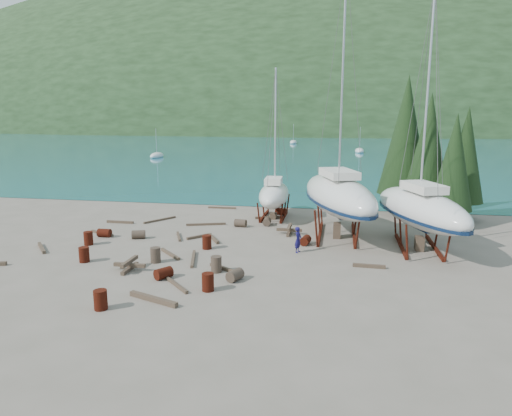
% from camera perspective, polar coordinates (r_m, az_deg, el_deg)
% --- Properties ---
extents(ground, '(600.00, 600.00, 0.00)m').
position_cam_1_polar(ground, '(27.44, -2.19, -6.08)').
color(ground, '#665E51').
rests_on(ground, ground).
extents(bay_water, '(700.00, 700.00, 0.00)m').
position_cam_1_polar(bay_water, '(340.66, 9.62, 9.99)').
color(bay_water, '#1C6D8C').
rests_on(bay_water, ground).
extents(far_hill, '(800.00, 360.00, 110.00)m').
position_cam_1_polar(far_hill, '(345.66, 9.63, 10.01)').
color(far_hill, black).
rests_on(far_hill, ground).
extents(far_house_left, '(6.60, 5.60, 5.60)m').
position_cam_1_polar(far_house_left, '(225.38, -6.63, 10.10)').
color(far_house_left, beige).
rests_on(far_house_left, ground).
extents(far_house_center, '(6.60, 5.60, 5.60)m').
position_cam_1_polar(far_house_center, '(217.11, 3.68, 10.10)').
color(far_house_center, beige).
rests_on(far_house_center, ground).
extents(far_house_right, '(6.60, 5.60, 5.60)m').
position_cam_1_polar(far_house_right, '(216.94, 17.10, 9.63)').
color(far_house_right, beige).
rests_on(far_house_right, ground).
extents(cypress_near_right, '(3.60, 3.60, 10.00)m').
position_cam_1_polar(cypress_near_right, '(38.19, 20.74, 7.03)').
color(cypress_near_right, black).
rests_on(cypress_near_right, ground).
extents(cypress_mid_right, '(3.06, 3.06, 8.50)m').
position_cam_1_polar(cypress_mid_right, '(36.61, 23.50, 5.29)').
color(cypress_mid_right, black).
rests_on(cypress_mid_right, ground).
extents(cypress_back_left, '(4.14, 4.14, 11.50)m').
position_cam_1_polar(cypress_back_left, '(39.89, 18.19, 8.62)').
color(cypress_back_left, black).
rests_on(cypress_back_left, ground).
extents(cypress_far_right, '(3.24, 3.24, 9.00)m').
position_cam_1_polar(cypress_far_right, '(39.84, 24.70, 6.04)').
color(cypress_far_right, black).
rests_on(cypress_far_right, ground).
extents(moored_boat_left, '(2.00, 5.00, 6.05)m').
position_cam_1_polar(moored_boat_left, '(93.03, -12.28, 6.40)').
color(moored_boat_left, silver).
rests_on(moored_boat_left, ground).
extents(moored_boat_mid, '(2.00, 5.00, 6.05)m').
position_cam_1_polar(moored_boat_mid, '(105.89, 12.80, 6.98)').
color(moored_boat_mid, silver).
rests_on(moored_boat_mid, ground).
extents(moored_boat_far, '(2.00, 5.00, 6.05)m').
position_cam_1_polar(moored_boat_far, '(136.44, 4.68, 8.18)').
color(moored_boat_far, silver).
rests_on(moored_boat_far, ground).
extents(large_sailboat_near, '(6.82, 11.95, 18.08)m').
position_cam_1_polar(large_sailboat_near, '(31.92, 10.24, 1.64)').
color(large_sailboat_near, silver).
rests_on(large_sailboat_near, ground).
extents(large_sailboat_far, '(6.14, 10.43, 15.88)m').
position_cam_1_polar(large_sailboat_far, '(30.28, 19.87, -0.02)').
color(large_sailboat_far, silver).
rests_on(large_sailboat_far, ground).
extents(small_sailboat_shore, '(2.70, 7.57, 11.94)m').
position_cam_1_polar(small_sailboat_shore, '(37.22, 2.27, 1.74)').
color(small_sailboat_shore, silver).
rests_on(small_sailboat_shore, ground).
extents(worker, '(0.53, 0.67, 1.61)m').
position_cam_1_polar(worker, '(28.15, 5.28, -3.96)').
color(worker, '#15114C').
rests_on(worker, ground).
extents(drum_0, '(0.58, 0.58, 0.88)m').
position_cam_1_polar(drum_0, '(28.11, -20.69, -5.47)').
color(drum_0, '#541A0E').
rests_on(drum_0, ground).
extents(drum_1, '(0.88, 1.04, 0.58)m').
position_cam_1_polar(drum_1, '(23.53, -2.64, -8.38)').
color(drum_1, '#2D2823').
rests_on(drum_1, ground).
extents(drum_2, '(0.88, 0.58, 0.58)m').
position_cam_1_polar(drum_2, '(33.33, -18.42, -2.97)').
color(drum_2, '#541A0E').
rests_on(drum_2, ground).
extents(drum_3, '(0.58, 0.58, 0.88)m').
position_cam_1_polar(drum_3, '(21.27, -18.86, -10.80)').
color(drum_3, '#541A0E').
rests_on(drum_3, ground).
extents(drum_4, '(0.93, 0.66, 0.58)m').
position_cam_1_polar(drum_4, '(38.67, 3.11, -0.43)').
color(drum_4, '#541A0E').
rests_on(drum_4, ground).
extents(drum_5, '(0.58, 0.58, 0.88)m').
position_cam_1_polar(drum_5, '(24.76, -4.99, -7.02)').
color(drum_5, '#2D2823').
rests_on(drum_5, ground).
extents(drum_6, '(0.74, 0.97, 0.58)m').
position_cam_1_polar(drum_6, '(29.95, 6.19, -4.04)').
color(drum_6, '#541A0E').
rests_on(drum_6, ground).
extents(drum_7, '(0.58, 0.58, 0.88)m').
position_cam_1_polar(drum_7, '(22.28, -6.03, -9.19)').
color(drum_7, '#541A0E').
rests_on(drum_7, ground).
extents(drum_8, '(0.58, 0.58, 0.88)m').
position_cam_1_polar(drum_8, '(31.66, -20.22, -3.57)').
color(drum_8, '#541A0E').
rests_on(drum_8, ground).
extents(drum_9, '(0.94, 0.68, 0.58)m').
position_cam_1_polar(drum_9, '(34.50, -1.95, -1.89)').
color(drum_9, '#2D2823').
rests_on(drum_9, ground).
extents(drum_11, '(0.62, 0.91, 0.58)m').
position_cam_1_polar(drum_11, '(34.96, 1.40, -1.71)').
color(drum_11, '#2D2823').
rests_on(drum_11, ground).
extents(drum_12, '(0.98, 1.05, 0.58)m').
position_cam_1_polar(drum_12, '(24.26, -11.49, -7.99)').
color(drum_12, '#541A0E').
rests_on(drum_12, ground).
extents(drum_14, '(0.58, 0.58, 0.88)m').
position_cam_1_polar(drum_14, '(29.00, -6.17, -4.26)').
color(drum_14, '#541A0E').
rests_on(drum_14, ground).
extents(drum_15, '(1.02, 0.83, 0.58)m').
position_cam_1_polar(drum_15, '(32.24, -14.47, -3.22)').
color(drum_15, '#2D2823').
rests_on(drum_15, ground).
extents(drum_16, '(0.58, 0.58, 0.88)m').
position_cam_1_polar(drum_16, '(26.87, -12.45, -5.75)').
color(drum_16, '#2D2823').
rests_on(drum_16, ground).
extents(timber_1, '(1.78, 0.26, 0.19)m').
position_cam_1_polar(timber_1, '(26.23, 13.94, -7.05)').
color(timber_1, brown).
rests_on(timber_1, ground).
extents(timber_2, '(2.21, 0.20, 0.19)m').
position_cam_1_polar(timber_2, '(37.22, -16.62, -1.69)').
color(timber_2, brown).
rests_on(timber_2, ground).
extents(timber_3, '(2.12, 2.20, 0.15)m').
position_cam_1_polar(timber_3, '(23.37, -10.15, -9.26)').
color(timber_3, brown).
rests_on(timber_3, ground).
extents(timber_4, '(1.40, 1.58, 0.17)m').
position_cam_1_polar(timber_4, '(31.74, -7.13, -3.55)').
color(timber_4, brown).
rests_on(timber_4, ground).
extents(timber_5, '(0.94, 2.89, 0.16)m').
position_cam_1_polar(timber_5, '(27.00, -7.87, -6.30)').
color(timber_5, brown).
rests_on(timber_5, ground).
extents(timber_6, '(2.08, 0.84, 0.19)m').
position_cam_1_polar(timber_6, '(37.24, 1.52, -1.19)').
color(timber_6, brown).
rests_on(timber_6, ground).
extents(timber_7, '(1.70, 1.16, 0.17)m').
position_cam_1_polar(timber_7, '(25.24, -4.21, -7.49)').
color(timber_7, brown).
rests_on(timber_7, ground).
extents(timber_8, '(1.28, 1.97, 0.19)m').
position_cam_1_polar(timber_8, '(31.05, -5.33, -3.84)').
color(timber_8, brown).
rests_on(timber_8, ground).
extents(timber_9, '(2.57, 0.19, 0.15)m').
position_cam_1_polar(timber_9, '(41.34, -4.26, 0.03)').
color(timber_9, brown).
rests_on(timber_9, ground).
extents(timber_10, '(2.92, 1.08, 0.16)m').
position_cam_1_polar(timber_10, '(35.21, -6.27, -2.03)').
color(timber_10, brown).
rests_on(timber_10, ground).
extents(timber_11, '(1.03, 2.09, 0.15)m').
position_cam_1_polar(timber_11, '(32.00, -9.64, -3.52)').
color(timber_11, brown).
rests_on(timber_11, ground).
extents(timber_12, '(1.85, 1.87, 0.17)m').
position_cam_1_polar(timber_12, '(28.11, -10.69, -5.66)').
color(timber_12, brown).
rests_on(timber_12, ground).
extents(timber_14, '(1.74, 1.91, 0.18)m').
position_cam_1_polar(timber_14, '(31.85, -25.22, -4.53)').
color(timber_14, brown).
rests_on(timber_14, ground).
extents(timber_15, '(1.76, 2.62, 0.15)m').
position_cam_1_polar(timber_15, '(37.28, -11.91, -1.46)').
color(timber_15, brown).
rests_on(timber_15, ground).
extents(timber_16, '(2.67, 1.20, 0.23)m').
position_cam_1_polar(timber_16, '(21.60, -12.72, -11.04)').
color(timber_16, brown).
rests_on(timber_16, ground).
extents(timber_17, '(2.18, 1.10, 0.16)m').
position_cam_1_polar(timber_17, '(34.18, -18.68, -3.00)').
color(timber_17, brown).
rests_on(timber_17, ground).
extents(timber_pile_fore, '(1.80, 1.80, 0.60)m').
position_cam_1_polar(timber_pile_fore, '(25.92, -15.52, -6.88)').
color(timber_pile_fore, brown).
rests_on(timber_pile_fore, ground).
extents(timber_pile_aft, '(1.80, 1.80, 0.60)m').
position_cam_1_polar(timber_pile_aft, '(32.49, 4.17, -2.75)').
color(timber_pile_aft, brown).
rests_on(timber_pile_aft, ground).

